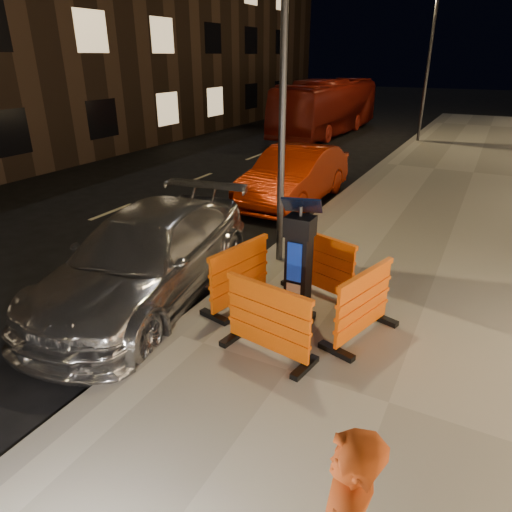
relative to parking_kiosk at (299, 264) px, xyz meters
The scene contains 13 objects.
ground_plane 2.08m from the parking_kiosk, 140.73° to the right, with size 120.00×120.00×0.00m, color black.
sidewalk 2.19m from the parking_kiosk, 35.41° to the right, with size 6.00×60.00×0.15m, color gray.
kerb 2.04m from the parking_kiosk, 140.73° to the right, with size 0.30×60.00×0.15m, color slate.
parking_kiosk is the anchor object (origin of this frame).
barrier_front 1.03m from the parking_kiosk, 90.00° to the right, with size 1.27×0.52×0.99m, color #FF5F0A.
barrier_back 1.03m from the parking_kiosk, 90.00° to the left, with size 1.27×0.52×0.99m, color #FF5F0A.
barrier_kerbside 1.03m from the parking_kiosk, behind, with size 1.27×0.52×0.99m, color #FF5F0A.
barrier_bldgside 1.03m from the parking_kiosk, ahead, with size 1.27×0.52×0.99m, color #FF5F0A.
car_silver 2.74m from the parking_kiosk, behind, with size 2.01×4.95×1.44m, color #B0B0B5.
car_red 6.45m from the parking_kiosk, 113.58° to the left, with size 1.57×4.51×1.49m, color #A71F03.
bus_doubledecker 18.69m from the parking_kiosk, 108.33° to the left, with size 2.22×9.50×2.64m, color maroon.
street_lamp_mid 3.04m from the parking_kiosk, 121.63° to the left, with size 0.12×0.12×6.00m, color #3F3F44.
street_lamp_far 17.03m from the parking_kiosk, 93.89° to the left, with size 0.12×0.12×6.00m, color #3F3F44.
Camera 1 is at (3.54, -4.23, 3.70)m, focal length 32.00 mm.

